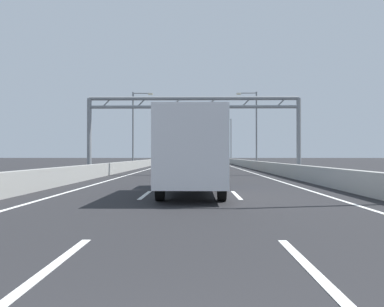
{
  "coord_description": "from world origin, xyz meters",
  "views": [
    {
      "loc": [
        0.23,
        -1.58,
        1.57
      ],
      "look_at": [
        -0.58,
        63.2,
        1.92
      ],
      "focal_mm": 33.47,
      "sensor_mm": 36.0,
      "label": 1
    }
  ],
  "objects": [
    {
      "name": "lane_dash_left_11",
      "position": [
        -1.8,
        102.5,
        0.01
      ],
      "size": [
        0.16,
        3.0,
        0.01
      ],
      "primitive_type": "cube",
      "color": "white",
      "rests_on": "ground_plane"
    },
    {
      "name": "barrier_right",
      "position": [
        6.9,
        110.0,
        0.47
      ],
      "size": [
        0.45,
        220.0,
        0.95
      ],
      "color": "#9E9E99",
      "rests_on": "ground_plane"
    },
    {
      "name": "lane_dash_right_15",
      "position": [
        1.8,
        138.5,
        0.01
      ],
      "size": [
        0.16,
        3.0,
        0.01
      ],
      "primitive_type": "cube",
      "color": "white",
      "rests_on": "ground_plane"
    },
    {
      "name": "lane_dash_left_0",
      "position": [
        -1.8,
        3.5,
        0.01
      ],
      "size": [
        0.16,
        3.0,
        0.01
      ],
      "primitive_type": "cube",
      "color": "white",
      "rests_on": "ground_plane"
    },
    {
      "name": "sign_gantry",
      "position": [
        -0.03,
        27.34,
        4.88
      ],
      "size": [
        17.33,
        0.36,
        6.36
      ],
      "color": "gray",
      "rests_on": "ground_plane"
    },
    {
      "name": "lane_dash_left_14",
      "position": [
        -1.8,
        129.5,
        0.01
      ],
      "size": [
        0.16,
        3.0,
        0.01
      ],
      "primitive_type": "cube",
      "color": "white",
      "rests_on": "ground_plane"
    },
    {
      "name": "box_truck",
      "position": [
        0.04,
        12.99,
        1.72
      ],
      "size": [
        2.39,
        7.95,
        3.2
      ],
      "color": "#194799",
      "rests_on": "ground_plane"
    },
    {
      "name": "lane_dash_right_0",
      "position": [
        1.8,
        3.5,
        0.01
      ],
      "size": [
        0.16,
        3.0,
        0.01
      ],
      "primitive_type": "cube",
      "color": "white",
      "rests_on": "ground_plane"
    },
    {
      "name": "lane_dash_right_3",
      "position": [
        1.8,
        30.5,
        0.01
      ],
      "size": [
        0.16,
        3.0,
        0.01
      ],
      "primitive_type": "cube",
      "color": "white",
      "rests_on": "ground_plane"
    },
    {
      "name": "lane_dash_right_8",
      "position": [
        1.8,
        75.5,
        0.01
      ],
      "size": [
        0.16,
        3.0,
        0.01
      ],
      "primitive_type": "cube",
      "color": "white",
      "rests_on": "ground_plane"
    },
    {
      "name": "streetlamp_left_mid",
      "position": [
        -7.47,
        42.94,
        5.4
      ],
      "size": [
        2.58,
        0.28,
        9.5
      ],
      "color": "slate",
      "rests_on": "ground_plane"
    },
    {
      "name": "lane_dash_left_6",
      "position": [
        -1.8,
        57.5,
        0.01
      ],
      "size": [
        0.16,
        3.0,
        0.01
      ],
      "primitive_type": "cube",
      "color": "white",
      "rests_on": "ground_plane"
    },
    {
      "name": "lane_dash_left_17",
      "position": [
        -1.8,
        156.5,
        0.01
      ],
      "size": [
        0.16,
        3.0,
        0.01
      ],
      "primitive_type": "cube",
      "color": "white",
      "rests_on": "ground_plane"
    },
    {
      "name": "lane_dash_left_3",
      "position": [
        -1.8,
        30.5,
        0.01
      ],
      "size": [
        0.16,
        3.0,
        0.01
      ],
      "primitive_type": "cube",
      "color": "white",
      "rests_on": "ground_plane"
    },
    {
      "name": "lane_dash_left_8",
      "position": [
        -1.8,
        75.5,
        0.01
      ],
      "size": [
        0.16,
        3.0,
        0.01
      ],
      "primitive_type": "cube",
      "color": "white",
      "rests_on": "ground_plane"
    },
    {
      "name": "lane_dash_left_9",
      "position": [
        -1.8,
        84.5,
        0.01
      ],
      "size": [
        0.16,
        3.0,
        0.01
      ],
      "primitive_type": "cube",
      "color": "white",
      "rests_on": "ground_plane"
    },
    {
      "name": "lane_dash_right_2",
      "position": [
        1.8,
        21.5,
        0.01
      ],
      "size": [
        0.16,
        3.0,
        0.01
      ],
      "primitive_type": "cube",
      "color": "white",
      "rests_on": "ground_plane"
    },
    {
      "name": "lane_dash_left_4",
      "position": [
        -1.8,
        39.5,
        0.01
      ],
      "size": [
        0.16,
        3.0,
        0.01
      ],
      "primitive_type": "cube",
      "color": "white",
      "rests_on": "ground_plane"
    },
    {
      "name": "streetlamp_left_far",
      "position": [
        -7.47,
        75.68,
        5.4
      ],
      "size": [
        2.58,
        0.28,
        9.5
      ],
      "color": "slate",
      "rests_on": "ground_plane"
    },
    {
      "name": "lane_dash_right_7",
      "position": [
        1.8,
        66.5,
        0.01
      ],
      "size": [
        0.16,
        3.0,
        0.01
      ],
      "primitive_type": "cube",
      "color": "white",
      "rests_on": "ground_plane"
    },
    {
      "name": "lane_dash_right_13",
      "position": [
        1.8,
        120.5,
        0.01
      ],
      "size": [
        0.16,
        3.0,
        0.01
      ],
      "primitive_type": "cube",
      "color": "white",
      "rests_on": "ground_plane"
    },
    {
      "name": "edge_line_left",
      "position": [
        -5.25,
        88.0,
        0.01
      ],
      "size": [
        0.16,
        176.0,
        0.01
      ],
      "primitive_type": "cube",
      "color": "white",
      "rests_on": "ground_plane"
    },
    {
      "name": "lane_dash_right_12",
      "position": [
        1.8,
        111.5,
        0.01
      ],
      "size": [
        0.16,
        3.0,
        0.01
      ],
      "primitive_type": "cube",
      "color": "white",
      "rests_on": "ground_plane"
    },
    {
      "name": "green_car",
      "position": [
        -0.05,
        100.64,
        0.78
      ],
      "size": [
        1.83,
        4.53,
        1.52
      ],
      "color": "#1E7A38",
      "rests_on": "ground_plane"
    },
    {
      "name": "lane_dash_right_16",
      "position": [
        1.8,
        147.5,
        0.01
      ],
      "size": [
        0.16,
        3.0,
        0.01
      ],
      "primitive_type": "cube",
      "color": "white",
      "rests_on": "ground_plane"
    },
    {
      "name": "lane_dash_right_5",
      "position": [
        1.8,
        48.5,
        0.01
      ],
      "size": [
        0.16,
        3.0,
        0.01
      ],
      "primitive_type": "cube",
      "color": "white",
      "rests_on": "ground_plane"
    },
    {
      "name": "lane_dash_left_13",
      "position": [
        -1.8,
        120.5,
        0.01
      ],
      "size": [
        0.16,
        3.0,
        0.01
      ],
      "primitive_type": "cube",
      "color": "white",
      "rests_on": "ground_plane"
    },
    {
      "name": "lane_dash_left_12",
      "position": [
        -1.8,
        111.5,
        0.01
      ],
      "size": [
        0.16,
        3.0,
        0.01
      ],
      "primitive_type": "cube",
      "color": "white",
      "rests_on": "ground_plane"
    },
    {
      "name": "ground_plane",
      "position": [
        0.0,
        100.0,
        0.0
      ],
      "size": [
        260.0,
        260.0,
        0.0
      ],
      "primitive_type": "plane",
      "color": "#262628"
    },
    {
      "name": "orange_car",
      "position": [
        0.21,
        36.22,
        0.75
      ],
      "size": [
        1.87,
        4.12,
        1.44
      ],
      "color": "orange",
      "rests_on": "ground_plane"
    },
    {
      "name": "lane_dash_right_4",
      "position": [
        1.8,
        39.5,
        0.01
      ],
      "size": [
        0.16,
        3.0,
        0.01
      ],
      "primitive_type": "cube",
      "color": "white",
      "rests_on": "ground_plane"
    },
    {
      "name": "lane_dash_left_10",
      "position": [
        -1.8,
        93.5,
        0.01
      ],
      "size": [
        0.16,
        3.0,
        0.01
      ],
      "primitive_type": "cube",
      "color": "white",
      "rests_on": "ground_plane"
    },
    {
      "name": "lane_dash_right_1",
      "position": [
        1.8,
        12.5,
        0.01
      ],
      "size": [
        0.16,
        3.0,
        0.01
      ],
      "primitive_type": "cube",
      "color": "white",
      "rests_on": "ground_plane"
    },
    {
      "name": "streetlamp_right_mid",
      "position": [
        7.47,
        42.94,
        5.4
      ],
      "size": [
        2.58,
        0.28,
        9.5
      ],
      "color": "slate",
      "rests_on": "ground_plane"
    },
    {
      "name": "lane_dash_left_7",
      "position": [
        -1.8,
        66.5,
        0.01
      ],
      "size": [
        0.16,
        3.0,
        0.01
      ],
      "primitive_type": "cube",
      "color": "white",
      "rests_on": "ground_plane"
    },
    {
      "name": "lane_dash_left_15",
      "position": [
        -1.8,
        138.5,
        0.01
      ],
      "size": [
        0.16,
        3.0,
        0.01
      ],
      "primitive_type": "cube",
      "color": "white",
      "rests_on": "ground_plane"
    },
    {
      "name": "lane_dash_right_17",
      "position": [
        1.8,
        156.5,
        0.01
      ],
      "size": [
        0.16,
        3.0,
        0.01
      ],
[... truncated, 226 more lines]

